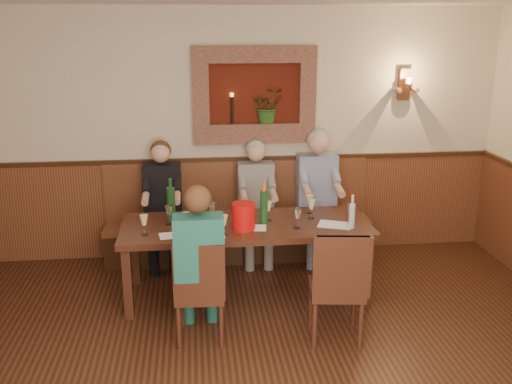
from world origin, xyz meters
TOP-DOWN VIEW (x-y plane):
  - room_shell at (0.00, 0.00)m, footprint 6.04×6.04m
  - wainscoting at (0.00, -0.00)m, footprint 6.02×6.02m
  - wall_niche at (0.24, 2.94)m, footprint 1.36×0.30m
  - wall_sconce at (1.90, 2.93)m, footprint 0.25×0.20m
  - dining_table at (0.00, 1.85)m, footprint 2.40×0.90m
  - bench at (0.00, 2.79)m, footprint 3.00×0.45m
  - chair_near_left at (-0.47, 1.06)m, footprint 0.43×0.43m
  - chair_near_right at (0.67, 0.93)m, footprint 0.50×0.50m
  - person_bench_left at (-0.84, 2.69)m, footprint 0.41×0.50m
  - person_bench_mid at (0.19, 2.69)m, footprint 0.40×0.49m
  - person_bench_right at (0.89, 2.69)m, footprint 0.44×0.54m
  - person_chair_front at (-0.47, 1.07)m, footprint 0.41×0.50m
  - spittoon_bucket at (-0.04, 1.70)m, footprint 0.29×0.29m
  - wine_bottle_green_a at (0.17, 1.86)m, footprint 0.08×0.08m
  - wine_bottle_green_b at (-0.72, 2.03)m, footprint 0.09×0.09m
  - water_bottle at (0.98, 1.62)m, footprint 0.07×0.07m
  - tasting_sheet_a at (-0.70, 1.60)m, footprint 0.27×0.21m
  - tasting_sheet_b at (0.05, 1.72)m, footprint 0.27×0.21m
  - tasting_sheet_c at (0.84, 1.71)m, footprint 0.37×0.32m
  - tasting_sheet_d at (-0.37, 1.58)m, footprint 0.30×0.22m
  - wine_glass_0 at (-0.96, 1.65)m, footprint 0.08×0.08m
  - wine_glass_1 at (-0.74, 1.91)m, footprint 0.08×0.08m
  - wine_glass_2 at (-0.58, 1.67)m, footprint 0.08×0.08m
  - wine_glass_3 at (-0.32, 1.95)m, footprint 0.08×0.08m
  - wine_glass_4 at (-0.06, 1.64)m, footprint 0.08×0.08m
  - wine_glass_5 at (0.22, 1.92)m, footprint 0.08×0.08m
  - wine_glass_6 at (0.47, 1.67)m, footprint 0.08×0.08m
  - wine_glass_7 at (0.66, 1.94)m, footprint 0.08×0.08m
  - wine_glass_8 at (1.00, 1.75)m, footprint 0.08×0.08m
  - wine_glass_9 at (-0.23, 1.56)m, footprint 0.08×0.08m
  - wine_glass_10 at (0.67, 2.09)m, footprint 0.08×0.08m

SIDE VIEW (x-z plane):
  - chair_near_left at x=-0.47m, z-range -0.19..0.73m
  - chair_near_right at x=0.67m, z-range -0.21..0.80m
  - bench at x=0.00m, z-range -0.23..0.88m
  - person_bench_mid at x=0.19m, z-range -0.12..1.26m
  - person_chair_front at x=-0.47m, z-range -0.12..1.28m
  - person_bench_left at x=-0.84m, z-range -0.12..1.28m
  - wainscoting at x=0.00m, z-range 0.01..1.16m
  - person_bench_right at x=0.89m, z-range -0.12..1.36m
  - dining_table at x=0.00m, z-range 0.30..1.05m
  - tasting_sheet_a at x=-0.70m, z-range 0.75..0.75m
  - tasting_sheet_b at x=0.05m, z-range 0.75..0.75m
  - tasting_sheet_c at x=0.84m, z-range 0.75..0.75m
  - tasting_sheet_d at x=-0.37m, z-range 0.75..0.75m
  - wine_glass_0 at x=-0.96m, z-range 0.75..0.94m
  - wine_glass_1 at x=-0.74m, z-range 0.75..0.94m
  - wine_glass_2 at x=-0.58m, z-range 0.75..0.94m
  - wine_glass_3 at x=-0.32m, z-range 0.75..0.94m
  - wine_glass_4 at x=-0.06m, z-range 0.75..0.94m
  - wine_glass_5 at x=0.22m, z-range 0.75..0.94m
  - wine_glass_6 at x=0.47m, z-range 0.75..0.94m
  - wine_glass_7 at x=0.66m, z-range 0.75..0.94m
  - wine_glass_8 at x=1.00m, z-range 0.75..0.94m
  - wine_glass_9 at x=-0.23m, z-range 0.75..0.94m
  - wine_glass_10 at x=0.67m, z-range 0.75..0.94m
  - spittoon_bucket at x=-0.04m, z-range 0.75..1.00m
  - water_bottle at x=0.98m, z-range 0.72..1.04m
  - wine_bottle_green_a at x=0.17m, z-range 0.71..1.12m
  - wine_bottle_green_b at x=-0.72m, z-range 0.71..1.14m
  - wall_niche at x=0.24m, z-range 1.28..2.34m
  - room_shell at x=0.00m, z-range 0.48..3.30m
  - wall_sconce at x=1.90m, z-range 1.77..2.12m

